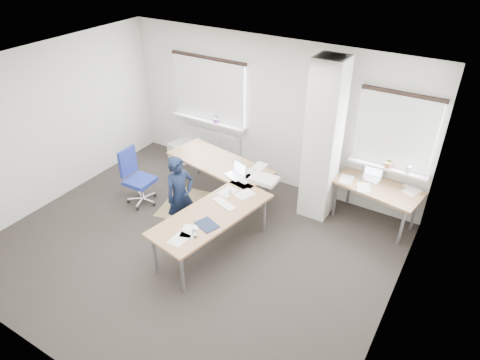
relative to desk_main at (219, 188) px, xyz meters
The scene contains 8 objects.
ground 1.05m from the desk_main, 90.70° to the right, with size 6.00×6.00×0.00m, color black.
room_shell 1.12m from the desk_main, 62.82° to the right, with size 6.04×5.04×2.82m.
floor_mat 0.93m from the desk_main, 166.48° to the left, with size 1.23×1.04×0.01m, color olive.
white_crate 2.49m from the desk_main, 143.11° to the left, with size 0.56×0.39×0.33m, color white.
desk_main is the anchor object (origin of this frame).
desk_side 2.64m from the desk_main, 31.33° to the left, with size 1.50×0.93×1.22m.
task_chair 1.65m from the desk_main, behind, with size 0.57×0.56×1.05m.
person 0.65m from the desk_main, 127.42° to the right, with size 0.51×0.33×1.39m, color black.
Camera 1 is at (3.39, -4.07, 4.54)m, focal length 32.00 mm.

